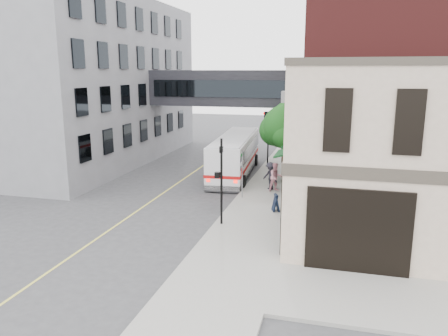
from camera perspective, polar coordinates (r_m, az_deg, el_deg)
The scene contains 17 objects.
ground at distance 21.37m, azimuth -2.79°, elevation -9.30°, with size 120.00×120.00×0.00m, color #38383A.
sidewalk_main at distance 34.06m, azimuth 7.55°, elevation -0.90°, with size 4.00×60.00×0.15m, color gray.
corner_building at distance 21.43m, azimuth 22.39°, elevation 1.55°, with size 10.19×8.12×8.45m.
brick_building at distance 34.13m, azimuth 21.74°, elevation 10.09°, with size 13.76×18.00×14.00m.
opposite_building at distance 41.82m, azimuth -19.01°, elevation 10.62°, with size 14.00×24.00×14.00m, color slate.
skyway_bridge at distance 38.01m, azimuth 1.01°, elevation 10.40°, with size 14.00×3.18×3.00m.
traffic_signal_near at distance 22.21m, azimuth -0.42°, elevation -0.37°, with size 0.44×0.22×4.60m.
traffic_signal_far at distance 36.65m, azimuth 5.59°, elevation 5.29°, with size 0.53×0.28×4.50m.
street_sign_pole at distance 27.18m, azimuth 2.40°, elevation -0.24°, with size 0.08×0.75×3.00m.
street_tree at distance 32.59m, azimuth 7.91°, elevation 5.34°, with size 3.80×3.20×5.60m.
lane_marking at distance 31.94m, azimuth -5.96°, elevation -1.90°, with size 0.12×40.00×0.01m, color #D8CC4C.
bus at distance 33.87m, azimuth 1.45°, elevation 1.90°, with size 3.35×11.27×2.99m.
pedestrian_a at distance 31.19m, azimuth 8.01°, elevation -0.56°, with size 0.57×0.37×1.56m, color beige.
pedestrian_b at distance 29.01m, azimuth 6.78°, elevation -1.17°, with size 0.92×0.72×1.90m, color pink.
pedestrian_c at distance 29.37m, azimuth 6.09°, elevation -1.03°, with size 1.20×0.69×1.86m, color black.
newspaper_box at distance 31.33m, azimuth 6.46°, elevation -1.03°, with size 0.47×0.42×0.95m, color #125020.
sandwich_board at distance 24.99m, azimuth 6.79°, elevation -4.53°, with size 0.35×0.55×0.99m, color black.
Camera 1 is at (6.04, -18.89, 7.98)m, focal length 35.00 mm.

